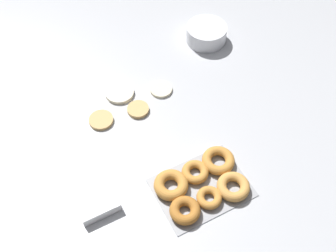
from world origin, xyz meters
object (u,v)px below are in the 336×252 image
object	(u,v)px
pancake_0	(120,93)
donut_tray	(202,184)
batter_bowl	(206,34)
pancake_3	(161,89)
container_stack	(95,198)
pancake_2	(138,109)
pancake_1	(101,120)

from	to	relation	value
pancake_0	donut_tray	distance (m)	0.51
pancake_0	batter_bowl	bearing A→B (deg)	13.70
pancake_3	batter_bowl	xyz separation A→B (m)	(0.30, 0.17, 0.03)
pancake_0	container_stack	bearing A→B (deg)	-123.51
donut_tray	pancake_2	bearing A→B (deg)	96.69
pancake_2	pancake_3	xyz separation A→B (m)	(0.12, 0.05, -0.00)
pancake_2	pancake_3	size ratio (longest dim) A/B	0.94
pancake_3	container_stack	bearing A→B (deg)	-141.11
pancake_2	container_stack	size ratio (longest dim) A/B	0.59
pancake_2	batter_bowl	xyz separation A→B (m)	(0.43, 0.22, 0.03)
pancake_0	donut_tray	bearing A→B (deg)	-81.64
pancake_0	pancake_3	xyz separation A→B (m)	(0.15, -0.06, -0.00)
pancake_3	batter_bowl	world-z (taller)	batter_bowl
pancake_1	pancake_2	xyz separation A→B (m)	(0.14, -0.02, 0.00)
batter_bowl	donut_tray	bearing A→B (deg)	-121.98
pancake_1	batter_bowl	bearing A→B (deg)	19.56
pancake_3	donut_tray	size ratio (longest dim) A/B	0.29
pancake_3	donut_tray	xyz separation A→B (m)	(-0.08, -0.44, 0.01)
pancake_1	container_stack	xyz separation A→B (m)	(-0.14, -0.30, 0.01)
pancake_2	donut_tray	world-z (taller)	donut_tray
pancake_3	container_stack	xyz separation A→B (m)	(-0.41, -0.33, 0.01)
pancake_2	donut_tray	size ratio (longest dim) A/B	0.27
batter_bowl	pancake_2	bearing A→B (deg)	-152.73
pancake_0	container_stack	distance (m)	0.46
pancake_1	pancake_3	bearing A→B (deg)	7.18
pancake_0	pancake_1	distance (m)	0.15
pancake_3	batter_bowl	size ratio (longest dim) A/B	0.51
pancake_3	donut_tray	distance (m)	0.45
pancake_0	donut_tray	xyz separation A→B (m)	(0.07, -0.50, 0.01)
donut_tray	pancake_1	bearing A→B (deg)	114.70
pancake_1	batter_bowl	size ratio (longest dim) A/B	0.52
pancake_3	container_stack	world-z (taller)	container_stack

